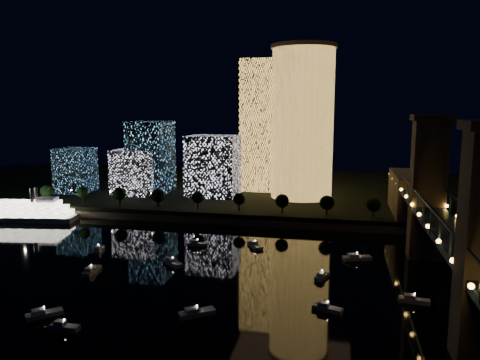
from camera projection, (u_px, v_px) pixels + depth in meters
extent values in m
plane|color=black|center=(207.00, 297.00, 130.64)|extent=(520.00, 520.00, 0.00)
cube|color=black|center=(280.00, 190.00, 284.80)|extent=(420.00, 160.00, 5.00)
cube|color=#6B5E4C|center=(258.00, 222.00, 209.61)|extent=(420.00, 6.00, 3.00)
cylinder|color=gold|center=(302.00, 124.00, 244.70)|extent=(32.00, 32.00, 77.17)
cylinder|color=#6B5E4C|center=(304.00, 47.00, 238.61)|extent=(34.00, 34.00, 2.00)
cube|color=gold|center=(263.00, 126.00, 269.33)|extent=(23.28, 23.28, 74.06)
cube|color=white|center=(213.00, 166.00, 252.85)|extent=(26.40, 22.34, 32.50)
cube|color=#5DBDFF|center=(151.00, 157.00, 261.75)|extent=(19.89, 25.86, 39.78)
cube|color=white|center=(138.00, 172.00, 259.24)|extent=(24.42, 22.20, 24.42)
cube|color=#5DBDFF|center=(76.00, 170.00, 264.35)|extent=(17.65, 19.42, 24.71)
cube|color=navy|center=(462.00, 250.00, 114.34)|extent=(10.00, 260.00, 2.00)
cube|color=#6B5E4C|center=(427.00, 190.00, 161.72)|extent=(11.00, 9.00, 48.00)
cube|color=#6B5E4C|center=(432.00, 118.00, 157.87)|extent=(13.00, 11.00, 2.00)
cube|color=navy|center=(442.00, 221.00, 114.31)|extent=(0.50, 150.00, 0.50)
cube|color=#6B5E4C|center=(406.00, 199.00, 211.94)|extent=(12.00, 40.00, 23.00)
cube|color=navy|center=(452.00, 249.00, 103.25)|extent=(0.50, 0.50, 7.00)
cube|color=navy|center=(432.00, 223.00, 126.44)|extent=(0.50, 0.50, 7.00)
cube|color=navy|center=(418.00, 205.00, 149.62)|extent=(0.50, 0.50, 7.00)
cube|color=navy|center=(408.00, 192.00, 172.80)|extent=(0.50, 0.50, 7.00)
sphere|color=#FCA537|center=(439.00, 241.00, 115.21)|extent=(1.20, 1.20, 1.20)
sphere|color=#FCA537|center=(412.00, 205.00, 158.68)|extent=(1.20, 1.20, 1.20)
sphere|color=#FCA537|center=(397.00, 184.00, 202.15)|extent=(1.20, 1.20, 1.20)
cube|color=silver|center=(23.00, 218.00, 218.62)|extent=(50.95, 18.98, 2.49)
cube|color=white|center=(22.00, 213.00, 218.25)|extent=(46.69, 17.32, 2.28)
cube|color=white|center=(22.00, 208.00, 217.90)|extent=(42.43, 15.65, 2.28)
cube|color=white|center=(22.00, 203.00, 217.55)|extent=(36.12, 13.66, 2.28)
cube|color=silver|center=(47.00, 200.00, 216.55)|extent=(9.16, 7.43, 1.87)
cylinder|color=black|center=(32.00, 195.00, 214.50)|extent=(1.45, 1.45, 6.22)
cylinder|color=black|center=(36.00, 194.00, 218.59)|extent=(1.45, 1.45, 6.22)
cube|color=silver|center=(198.00, 244.00, 178.92)|extent=(7.91, 3.67, 1.20)
cube|color=silver|center=(195.00, 241.00, 178.80)|extent=(2.96, 2.39, 1.00)
sphere|color=white|center=(198.00, 239.00, 178.61)|extent=(0.36, 0.36, 0.36)
cube|color=silver|center=(44.00, 314.00, 118.35)|extent=(8.36, 8.12, 1.20)
cube|color=silver|center=(38.00, 311.00, 117.50)|extent=(3.82, 3.79, 1.00)
sphere|color=white|center=(44.00, 307.00, 118.04)|extent=(0.36, 0.36, 0.36)
cube|color=silver|center=(65.00, 327.00, 111.27)|extent=(7.32, 2.43, 1.20)
cube|color=silver|center=(60.00, 323.00, 111.35)|extent=(2.58, 1.93, 1.00)
sphere|color=white|center=(64.00, 320.00, 110.97)|extent=(0.36, 0.36, 0.36)
cube|color=silver|center=(173.00, 263.00, 157.25)|extent=(8.56, 7.60, 1.20)
cube|color=silver|center=(171.00, 259.00, 158.08)|extent=(3.80, 3.67, 1.00)
sphere|color=white|center=(173.00, 257.00, 156.95)|extent=(0.36, 0.36, 0.36)
cube|color=silver|center=(99.00, 250.00, 171.98)|extent=(4.10, 7.94, 1.20)
cube|color=silver|center=(98.00, 248.00, 170.69)|extent=(2.53, 3.04, 1.00)
sphere|color=white|center=(98.00, 245.00, 171.67)|extent=(0.36, 0.36, 0.36)
cube|color=silver|center=(357.00, 258.00, 162.52)|extent=(10.37, 6.31, 1.20)
cube|color=silver|center=(353.00, 255.00, 162.16)|extent=(4.12, 3.59, 1.00)
sphere|color=white|center=(357.00, 253.00, 162.21)|extent=(0.36, 0.36, 0.36)
cube|color=silver|center=(197.00, 313.00, 119.06)|extent=(9.30, 7.99, 1.20)
cube|color=silver|center=(192.00, 310.00, 118.32)|extent=(4.08, 3.91, 1.00)
sphere|color=white|center=(197.00, 306.00, 118.76)|extent=(0.36, 0.36, 0.36)
cube|color=silver|center=(327.00, 309.00, 121.61)|extent=(8.19, 4.93, 1.20)
cube|color=silver|center=(323.00, 304.00, 122.04)|extent=(3.25, 2.82, 1.00)
sphere|color=white|center=(328.00, 301.00, 121.30)|extent=(0.36, 0.36, 0.36)
cube|color=silver|center=(322.00, 277.00, 144.74)|extent=(4.53, 7.38, 1.20)
cube|color=silver|center=(321.00, 274.00, 143.69)|extent=(2.56, 2.94, 1.00)
sphere|color=white|center=(322.00, 270.00, 144.43)|extent=(0.36, 0.36, 0.36)
cube|color=silver|center=(255.00, 246.00, 177.15)|extent=(7.36, 9.01, 1.20)
cube|color=silver|center=(254.00, 242.00, 178.21)|extent=(3.67, 3.89, 1.00)
sphere|color=white|center=(255.00, 240.00, 176.85)|extent=(0.36, 0.36, 0.36)
cube|color=silver|center=(414.00, 301.00, 126.73)|extent=(8.30, 3.42, 1.20)
cube|color=silver|center=(410.00, 296.00, 126.93)|extent=(3.03, 2.39, 1.00)
sphere|color=white|center=(415.00, 294.00, 126.42)|extent=(0.36, 0.36, 0.36)
cube|color=silver|center=(92.00, 271.00, 149.84)|extent=(3.26, 8.87, 1.20)
cube|color=silver|center=(90.00, 269.00, 148.40)|extent=(2.43, 3.18, 1.00)
sphere|color=white|center=(91.00, 265.00, 149.54)|extent=(0.36, 0.36, 0.36)
cylinder|color=black|center=(47.00, 198.00, 237.46)|extent=(0.70, 0.70, 4.00)
sphere|color=black|center=(47.00, 191.00, 236.92)|extent=(6.45, 6.45, 6.45)
cylinder|color=black|center=(83.00, 199.00, 233.29)|extent=(0.70, 0.70, 4.00)
sphere|color=black|center=(82.00, 192.00, 232.75)|extent=(5.48, 5.48, 5.48)
cylinder|color=black|center=(120.00, 201.00, 229.13)|extent=(0.70, 0.70, 4.00)
sphere|color=black|center=(119.00, 194.00, 228.59)|extent=(6.40, 6.40, 6.40)
cylinder|color=black|center=(158.00, 203.00, 224.97)|extent=(0.70, 0.70, 4.00)
sphere|color=black|center=(158.00, 196.00, 224.43)|extent=(6.62, 6.62, 6.62)
cylinder|color=black|center=(198.00, 205.00, 220.81)|extent=(0.70, 0.70, 4.00)
sphere|color=black|center=(198.00, 197.00, 220.27)|extent=(5.64, 5.64, 5.64)
cylinder|color=black|center=(239.00, 206.00, 216.65)|extent=(0.70, 0.70, 4.00)
sphere|color=black|center=(239.00, 199.00, 216.11)|extent=(5.60, 5.60, 5.60)
cylinder|color=black|center=(282.00, 208.00, 212.48)|extent=(0.70, 0.70, 4.00)
sphere|color=black|center=(282.00, 201.00, 211.94)|extent=(6.22, 6.22, 6.22)
cylinder|color=black|center=(327.00, 210.00, 208.32)|extent=(0.70, 0.70, 4.00)
sphere|color=black|center=(327.00, 203.00, 207.78)|extent=(6.55, 6.55, 6.55)
cylinder|color=black|center=(373.00, 212.00, 204.16)|extent=(0.70, 0.70, 4.00)
sphere|color=black|center=(374.00, 205.00, 203.62)|extent=(6.29, 6.29, 6.29)
cylinder|color=black|center=(71.00, 195.00, 241.09)|extent=(0.24, 0.24, 5.00)
sphere|color=#FFCC7F|center=(71.00, 190.00, 240.66)|extent=(0.70, 0.70, 0.70)
cylinder|color=black|center=(111.00, 197.00, 236.51)|extent=(0.24, 0.24, 5.00)
sphere|color=#FFCC7F|center=(110.00, 192.00, 236.08)|extent=(0.70, 0.70, 0.70)
cylinder|color=black|center=(151.00, 199.00, 231.94)|extent=(0.24, 0.24, 5.00)
sphere|color=#FFCC7F|center=(151.00, 193.00, 231.51)|extent=(0.70, 0.70, 0.70)
cylinder|color=black|center=(194.00, 201.00, 227.36)|extent=(0.24, 0.24, 5.00)
sphere|color=#FFCC7F|center=(194.00, 195.00, 226.93)|extent=(0.70, 0.70, 0.70)
cylinder|color=black|center=(238.00, 203.00, 222.78)|extent=(0.24, 0.24, 5.00)
sphere|color=#FFCC7F|center=(238.00, 197.00, 222.35)|extent=(0.70, 0.70, 0.70)
cylinder|color=black|center=(284.00, 205.00, 218.20)|extent=(0.24, 0.24, 5.00)
sphere|color=#FFCC7F|center=(284.00, 199.00, 217.77)|extent=(0.70, 0.70, 0.70)
cylinder|color=black|center=(332.00, 207.00, 213.62)|extent=(0.24, 0.24, 5.00)
sphere|color=#FFCC7F|center=(332.00, 201.00, 213.19)|extent=(0.70, 0.70, 0.70)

